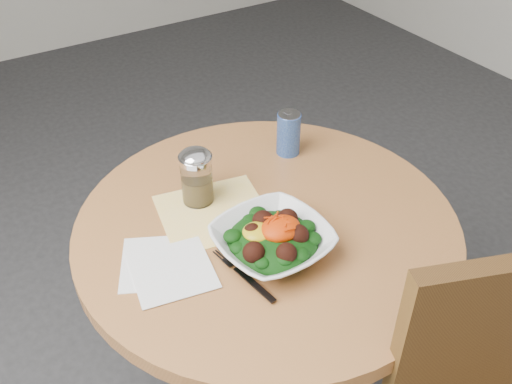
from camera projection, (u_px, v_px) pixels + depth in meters
table at (266, 279)px, 1.46m from camera, size 0.90×0.90×0.75m
cloth_napkin at (214, 213)px, 1.35m from camera, size 0.29×0.27×0.00m
paper_napkins at (166, 267)px, 1.21m from camera, size 0.22×0.25×0.00m
salad_bowl at (272, 240)px, 1.23m from camera, size 0.26×0.26×0.09m
fork at (242, 273)px, 1.19m from camera, size 0.04×0.19×0.00m
spice_shaker at (197, 177)px, 1.35m from camera, size 0.08×0.08×0.14m
beverage_can at (289, 133)px, 1.52m from camera, size 0.06×0.06×0.12m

